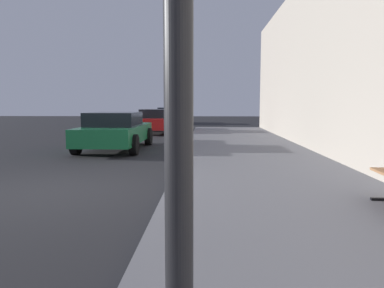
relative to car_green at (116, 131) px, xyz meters
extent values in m
plane|color=#232326|center=(0.41, -6.02, -0.65)|extent=(80.00, 80.00, 0.00)
cube|color=slate|center=(4.41, -6.02, -0.57)|extent=(4.00, 32.00, 0.15)
cube|color=#196638|center=(0.00, 0.05, -0.10)|extent=(1.79, 4.35, 0.55)
cube|color=black|center=(0.00, -0.17, 0.40)|extent=(1.57, 1.96, 0.45)
cylinder|color=black|center=(-0.89, 1.44, -0.33)|extent=(0.22, 0.64, 0.64)
cylinder|color=black|center=(0.89, 1.44, -0.33)|extent=(0.22, 0.64, 0.64)
cylinder|color=black|center=(-0.89, -1.34, -0.33)|extent=(0.22, 0.64, 0.64)
cylinder|color=black|center=(0.89, -1.34, -0.33)|extent=(0.22, 0.64, 0.64)
cube|color=red|center=(0.47, 7.22, -0.10)|extent=(1.84, 4.02, 0.55)
cube|color=black|center=(0.47, 7.02, 0.40)|extent=(1.62, 1.81, 0.45)
cylinder|color=black|center=(-0.45, 8.50, -0.33)|extent=(0.22, 0.64, 0.64)
cylinder|color=black|center=(1.39, 8.50, -0.33)|extent=(0.22, 0.64, 0.64)
cylinder|color=black|center=(-0.45, 5.93, -0.33)|extent=(0.22, 0.64, 0.64)
cylinder|color=black|center=(1.39, 5.93, -0.33)|extent=(0.22, 0.64, 0.64)
cube|color=#233899|center=(0.09, 16.80, -0.10)|extent=(1.72, 4.34, 0.55)
cube|color=black|center=(0.09, 16.58, 0.40)|extent=(1.52, 1.95, 0.45)
cylinder|color=black|center=(-0.78, 18.19, -0.33)|extent=(0.22, 0.64, 0.64)
cylinder|color=black|center=(0.95, 18.19, -0.33)|extent=(0.22, 0.64, 0.64)
cylinder|color=black|center=(-0.78, 15.41, -0.33)|extent=(0.22, 0.64, 0.64)
cylinder|color=black|center=(0.95, 15.41, -0.33)|extent=(0.22, 0.64, 0.64)
camera|label=1|loc=(3.09, -12.30, 0.90)|focal=34.38mm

